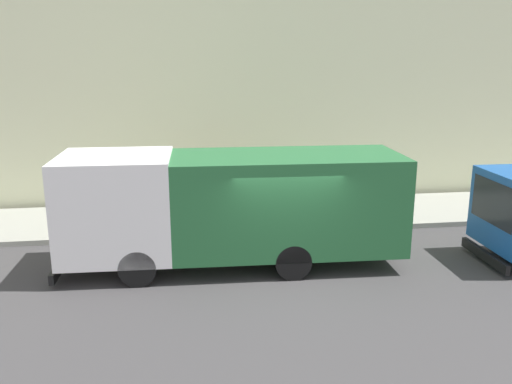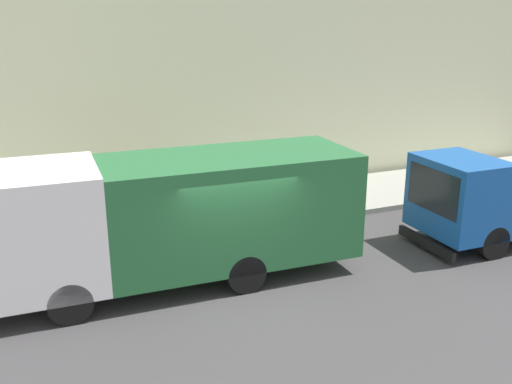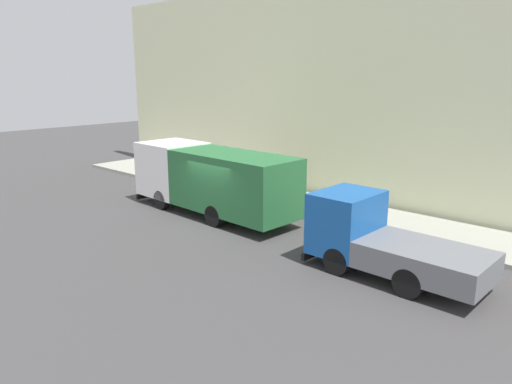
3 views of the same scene
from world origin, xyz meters
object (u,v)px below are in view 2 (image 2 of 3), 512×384
(small_flatbed_truck, at_px, (494,201))
(traffic_cone_orange, at_px, (28,239))
(pedestrian_walking, at_px, (131,181))
(large_utility_truck, at_px, (169,214))

(small_flatbed_truck, bearing_deg, traffic_cone_orange, 73.73)
(small_flatbed_truck, distance_m, pedestrian_walking, 9.99)
(traffic_cone_orange, bearing_deg, small_flatbed_truck, -106.97)
(small_flatbed_truck, bearing_deg, pedestrian_walking, 57.12)
(large_utility_truck, xyz_separation_m, pedestrian_walking, (4.64, -0.06, -0.49))
(pedestrian_walking, bearing_deg, small_flatbed_truck, -164.10)
(large_utility_truck, relative_size, pedestrian_walking, 4.70)
(traffic_cone_orange, bearing_deg, pedestrian_walking, -54.72)
(large_utility_truck, distance_m, small_flatbed_truck, 8.45)
(pedestrian_walking, xyz_separation_m, traffic_cone_orange, (-2.09, 2.95, -0.58))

